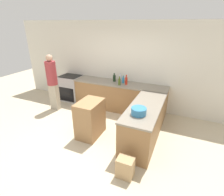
{
  "coord_description": "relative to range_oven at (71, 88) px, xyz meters",
  "views": [
    {
      "loc": [
        1.89,
        -3.03,
        2.62
      ],
      "look_at": [
        0.31,
        0.52,
        0.94
      ],
      "focal_mm": 28.0,
      "sensor_mm": 36.0,
      "label": 1
    }
  ],
  "objects": [
    {
      "name": "ground_plane",
      "position": [
        1.87,
        -1.79,
        -0.45
      ],
      "size": [
        14.0,
        14.0,
        0.0
      ],
      "primitive_type": "plane",
      "color": "beige"
    },
    {
      "name": "wall_back",
      "position": [
        1.87,
        0.34,
        0.9
      ],
      "size": [
        8.0,
        0.06,
        2.7
      ],
      "color": "silver",
      "rests_on": "ground_plane"
    },
    {
      "name": "counter_back",
      "position": [
        1.87,
        -0.01,
        -0.0
      ],
      "size": [
        2.97,
        0.67,
        0.89
      ],
      "color": "olive",
      "rests_on": "ground_plane"
    },
    {
      "name": "counter_peninsula",
      "position": [
        3.01,
        -1.27,
        -0.0
      ],
      "size": [
        0.69,
        1.91,
        0.89
      ],
      "color": "olive",
      "rests_on": "ground_plane"
    },
    {
      "name": "range_oven",
      "position": [
        0.0,
        0.0,
        0.0
      ],
      "size": [
        0.75,
        0.63,
        0.91
      ],
      "color": "#ADADB2",
      "rests_on": "ground_plane"
    },
    {
      "name": "island_table",
      "position": [
        1.75,
        -1.63,
        0.01
      ],
      "size": [
        0.5,
        0.73,
        0.91
      ],
      "color": "#997047",
      "rests_on": "ground_plane"
    },
    {
      "name": "mixing_bowl",
      "position": [
        2.97,
        -1.73,
        0.52
      ],
      "size": [
        0.31,
        0.31,
        0.15
      ],
      "color": "teal",
      "rests_on": "counter_peninsula"
    },
    {
      "name": "dish_soap_bottle",
      "position": [
        1.97,
        0.05,
        0.53
      ],
      "size": [
        0.07,
        0.07,
        0.23
      ],
      "color": "#338CBF",
      "rests_on": "counter_back"
    },
    {
      "name": "hot_sauce_bottle",
      "position": [
        2.1,
        -0.05,
        0.56
      ],
      "size": [
        0.08,
        0.08,
        0.3
      ],
      "color": "red",
      "rests_on": "counter_back"
    },
    {
      "name": "olive_oil_bottle",
      "position": [
        1.93,
        -0.18,
        0.55
      ],
      "size": [
        0.07,
        0.07,
        0.27
      ],
      "color": "#475B1E",
      "rests_on": "counter_back"
    },
    {
      "name": "wine_bottle_dark",
      "position": [
        1.65,
        0.1,
        0.55
      ],
      "size": [
        0.09,
        0.09,
        0.26
      ],
      "color": "black",
      "rests_on": "counter_back"
    },
    {
      "name": "vinegar_bottle_clear",
      "position": [
        1.82,
        0.17,
        0.55
      ],
      "size": [
        0.08,
        0.08,
        0.27
      ],
      "color": "silver",
      "rests_on": "counter_back"
    },
    {
      "name": "person_by_range",
      "position": [
        -0.04,
        -0.85,
        0.52
      ],
      "size": [
        0.32,
        0.32,
        1.77
      ],
      "color": "#ADA38E",
      "rests_on": "ground_plane"
    },
    {
      "name": "paper_bag",
      "position": [
        3.0,
        -2.52,
        -0.25
      ],
      "size": [
        0.3,
        0.23,
        0.4
      ],
      "color": "tan",
      "rests_on": "ground_plane"
    }
  ]
}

